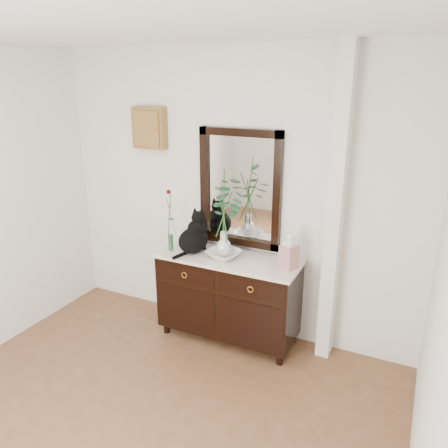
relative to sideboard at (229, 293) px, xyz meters
The scene contains 10 objects.
wall_back 0.92m from the sideboard, 111.80° to the left, with size 3.60×0.04×2.70m, color silver.
pilaster 1.27m from the sideboard, 10.70° to the left, with size 0.12×0.20×2.70m, color silver.
sideboard is the anchor object (origin of this frame).
wall_mirror 0.99m from the sideboard, 90.00° to the left, with size 0.80×0.06×1.10m.
key_cabinet 1.77m from the sideboard, 167.54° to the left, with size 0.35×0.10×0.40m, color brown.
cat 0.67m from the sideboard, behind, with size 0.28×0.34×0.39m, color black, non-canonical shape.
lotus_bowl 0.42m from the sideboard, 123.56° to the right, with size 0.30×0.30×0.07m, color silver.
vase_branches 0.81m from the sideboard, 123.56° to the right, with size 0.39×0.39×0.82m, color silver, non-canonical shape.
bud_vase_rose 0.89m from the sideboard, behind, with size 0.07×0.07×0.61m, color #2A5E32, non-canonical shape.
ginger_jar 0.79m from the sideboard, ahead, with size 0.13×0.13×0.34m, color silver, non-canonical shape.
Camera 1 is at (1.66, -1.63, 2.42)m, focal length 35.00 mm.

